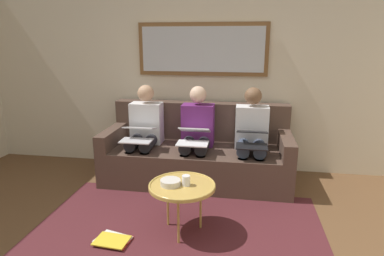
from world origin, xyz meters
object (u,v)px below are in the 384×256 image
(bowl, at_px, (170,182))
(person_left, at_px, (252,134))
(coffee_table, at_px, (182,186))
(laptop_black, at_px, (252,138))
(laptop_white, at_px, (194,136))
(laptop_silver, at_px, (138,134))
(magazine_stack, at_px, (113,240))
(framed_mirror, at_px, (202,49))
(couch, at_px, (197,154))
(cup, at_px, (186,181))
(person_middle, at_px, (197,132))
(person_right, at_px, (145,130))

(bowl, distance_m, person_left, 1.37)
(coffee_table, distance_m, bowl, 0.11)
(laptop_black, xyz_separation_m, laptop_white, (0.64, -0.01, -0.01))
(laptop_white, relative_size, laptop_silver, 1.07)
(laptop_white, bearing_deg, magazine_stack, 66.44)
(bowl, height_order, laptop_white, laptop_white)
(person_left, relative_size, laptop_silver, 3.22)
(framed_mirror, xyz_separation_m, person_left, (-0.64, 0.46, -0.94))
(couch, relative_size, bowl, 12.57)
(framed_mirror, height_order, laptop_white, framed_mirror)
(cup, bearing_deg, framed_mirror, -87.20)
(coffee_table, bearing_deg, person_middle, -87.88)
(person_left, xyz_separation_m, person_middle, (0.64, 0.00, 0.00))
(person_left, height_order, laptop_black, person_left)
(coffee_table, xyz_separation_m, person_right, (0.68, -1.15, 0.17))
(laptop_black, distance_m, laptop_white, 0.64)
(cup, bearing_deg, bowl, 7.58)
(framed_mirror, bearing_deg, bowl, 88.07)
(couch, relative_size, laptop_white, 5.79)
(framed_mirror, height_order, magazine_stack, framed_mirror)
(person_right, xyz_separation_m, magazine_stack, (-0.13, 1.40, -0.59))
(coffee_table, height_order, cup, cup)
(magazine_stack, bearing_deg, person_left, -129.37)
(laptop_black, height_order, person_right, person_right)
(coffee_table, bearing_deg, laptop_black, -123.31)
(couch, relative_size, coffee_table, 3.79)
(bowl, bearing_deg, framed_mirror, -91.93)
(couch, xyz_separation_m, person_right, (0.64, 0.07, 0.30))
(person_right, bearing_deg, laptop_silver, 90.00)
(person_left, relative_size, person_right, 1.00)
(framed_mirror, bearing_deg, laptop_black, 132.57)
(framed_mirror, relative_size, coffee_table, 2.79)
(laptop_white, distance_m, laptop_silver, 0.64)
(laptop_silver, bearing_deg, framed_mirror, -132.40)
(cup, height_order, magazine_stack, cup)
(laptop_black, height_order, laptop_white, laptop_white)
(coffee_table, bearing_deg, laptop_silver, -52.97)
(coffee_table, bearing_deg, couch, -87.99)
(person_left, distance_m, laptop_black, 0.24)
(laptop_silver, relative_size, magazine_stack, 1.10)
(framed_mirror, bearing_deg, person_left, 144.47)
(framed_mirror, distance_m, person_left, 1.23)
(person_left, xyz_separation_m, magazine_stack, (1.15, 1.40, -0.59))
(person_left, relative_size, laptop_white, 3.00)
(coffee_table, bearing_deg, magazine_stack, 24.64)
(laptop_black, distance_m, magazine_stack, 1.75)
(coffee_table, relative_size, laptop_white, 1.53)
(magazine_stack, bearing_deg, couch, -109.15)
(person_middle, distance_m, magazine_stack, 1.60)
(cup, bearing_deg, person_middle, -86.10)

